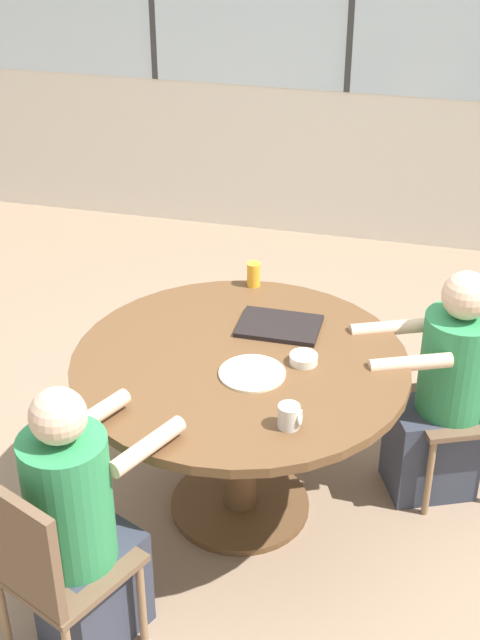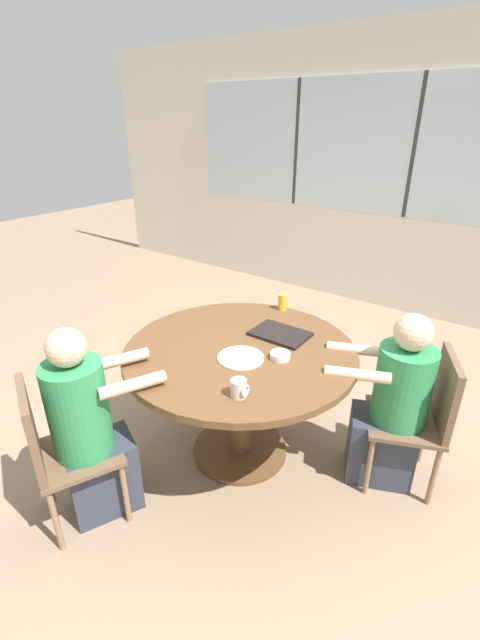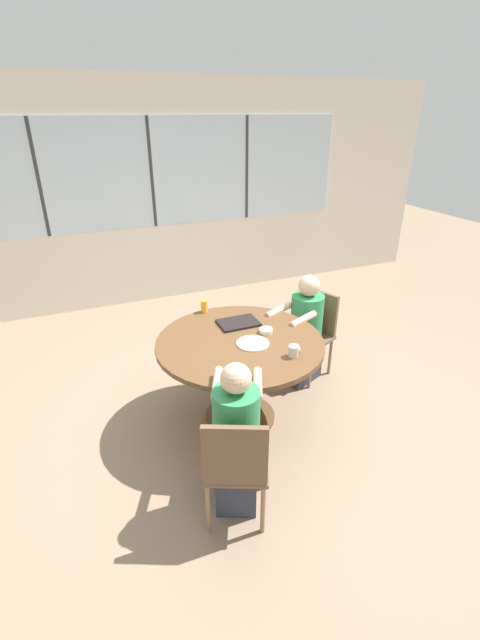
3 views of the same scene
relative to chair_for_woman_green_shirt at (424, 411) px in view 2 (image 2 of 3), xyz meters
The scene contains 12 objects.
ground_plane 1.15m from the chair_for_woman_green_shirt, 156.68° to the right, with size 16.00×16.00×0.00m, color #8C725B.
wall_back_with_windows 2.82m from the chair_for_woman_green_shirt, 111.06° to the left, with size 8.40×0.08×2.80m.
dining_table 1.05m from the chair_for_woman_green_shirt, 156.68° to the right, with size 1.34×1.34×0.76m.
chair_for_woman_green_shirt is the anchor object (origin of this frame).
chair_for_man_blue_shirt 1.94m from the chair_for_woman_green_shirt, 135.52° to the right, with size 0.53×0.53×0.84m.
person_woman_green_shirt 0.17m from the chair_for_woman_green_shirt, 156.68° to the right, with size 0.62×0.49×1.07m.
person_man_blue_shirt 1.79m from the chair_for_woman_green_shirt, 137.41° to the right, with size 0.48×0.60×1.11m.
food_tray_dark 0.91m from the chair_for_woman_green_shirt, behind, with size 0.34×0.24×0.02m.
coffee_mug 1.09m from the chair_for_woman_green_shirt, 130.84° to the right, with size 0.08×0.08×0.09m.
juice_glass 1.11m from the chair_for_woman_green_shirt, 168.99° to the left, with size 0.06×0.06×0.11m.
bowl_white_shallow 0.85m from the chair_for_woman_green_shirt, 152.16° to the right, with size 0.11×0.11×0.04m.
plate_tortillas 1.05m from the chair_for_woman_green_shirt, 150.44° to the right, with size 0.26×0.26×0.01m.
Camera 2 is at (1.27, -1.73, 1.96)m, focal length 24.00 mm.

